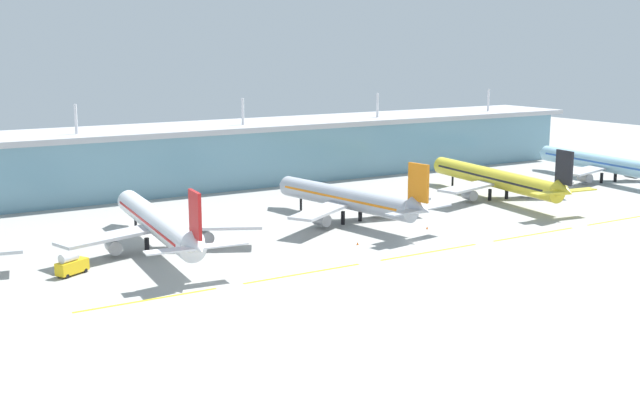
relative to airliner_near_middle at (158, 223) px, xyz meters
The scene contains 14 objects.
ground_plane 61.79m from the airliner_near_middle, 24.11° to the right, with size 600.00×600.00×0.00m, color #9E9E99.
terminal_building 93.99m from the airliner_near_middle, 53.31° to the left, with size 288.00×34.00×29.92m.
airliner_near_middle is the anchor object (origin of this frame).
airliner_center 54.70m from the airliner_near_middle, ahead, with size 48.15×60.13×18.90m.
airliner_far_middle 112.53m from the airliner_near_middle, ahead, with size 48.45×69.85×18.90m.
airliner_farthest 168.66m from the airliner_near_middle, ahead, with size 48.49×69.90×18.90m.
taxiway_stripe_west 38.19m from the airliner_near_middle, 113.33° to the right, with size 28.00×0.70×0.04m, color yellow.
taxiway_stripe_mid_west 40.01m from the airliner_near_middle, 61.08° to the right, with size 28.00×0.70×0.04m, color yellow.
taxiway_stripe_centre 63.68m from the airliner_near_middle, 33.07° to the right, with size 28.00×0.70×0.04m, color yellow.
taxiway_stripe_mid_east 93.92m from the airliner_near_middle, 21.65° to the right, with size 28.00×0.70×0.04m, color yellow.
taxiway_stripe_east 126.10m from the airliner_near_middle, 15.93° to the right, with size 28.00×0.70×0.04m, color yellow.
fuel_truck 25.29m from the airliner_near_middle, 155.93° to the right, with size 7.56×5.76×4.95m.
safety_cone_left_wingtip 69.65m from the airliner_near_middle, 13.06° to the right, with size 0.56×0.56×0.70m, color orange.
safety_cone_nose_front 47.52m from the airliner_near_middle, 25.26° to the right, with size 0.56×0.56×0.70m, color orange.
Camera 1 is at (-117.22, -147.67, 46.77)m, focal length 44.27 mm.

